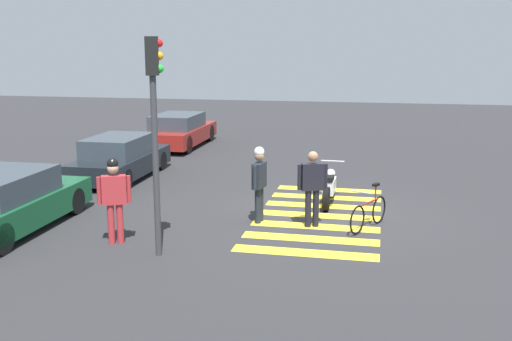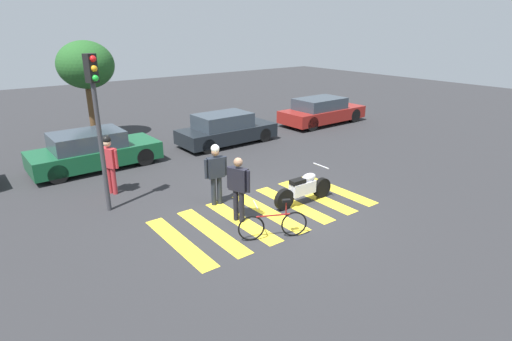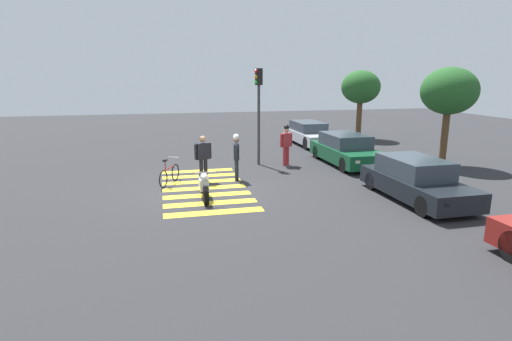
{
  "view_description": "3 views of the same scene",
  "coord_description": "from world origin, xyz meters",
  "px_view_note": "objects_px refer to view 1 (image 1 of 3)",
  "views": [
    {
      "loc": [
        -13.82,
        -1.37,
        4.01
      ],
      "look_at": [
        0.25,
        1.61,
        0.99
      ],
      "focal_mm": 41.75,
      "sensor_mm": 36.0,
      "label": 1
    },
    {
      "loc": [
        -6.39,
        -7.84,
        4.83
      ],
      "look_at": [
        0.34,
        0.99,
        0.86
      ],
      "focal_mm": 28.61,
      "sensor_mm": 36.0,
      "label": 2
    },
    {
      "loc": [
        13.87,
        -1.35,
        3.88
      ],
      "look_at": [
        0.68,
        1.71,
        0.7
      ],
      "focal_mm": 28.48,
      "sensor_mm": 36.0,
      "label": 3
    }
  ],
  "objects_px": {
    "officer_on_foot": "(312,184)",
    "car_black_suv": "(120,158)",
    "leaning_bicycle": "(369,213)",
    "traffic_light_pole": "(155,112)",
    "officer_by_motorcycle": "(259,179)",
    "car_maroon_wagon": "(179,131)",
    "car_green_compact": "(6,203)",
    "pedestrian_bystander": "(114,194)",
    "police_motorcycle": "(329,187)"
  },
  "relations": [
    {
      "from": "officer_on_foot",
      "to": "traffic_light_pole",
      "type": "height_order",
      "value": "traffic_light_pole"
    },
    {
      "from": "leaning_bicycle",
      "to": "officer_on_foot",
      "type": "relative_size",
      "value": 0.9
    },
    {
      "from": "pedestrian_bystander",
      "to": "car_green_compact",
      "type": "height_order",
      "value": "pedestrian_bystander"
    },
    {
      "from": "pedestrian_bystander",
      "to": "car_black_suv",
      "type": "bearing_deg",
      "value": 23.65
    },
    {
      "from": "police_motorcycle",
      "to": "car_maroon_wagon",
      "type": "xyz_separation_m",
      "value": [
        7.69,
        6.75,
        0.2
      ]
    },
    {
      "from": "car_maroon_wagon",
      "to": "pedestrian_bystander",
      "type": "bearing_deg",
      "value": -167.02
    },
    {
      "from": "car_black_suv",
      "to": "traffic_light_pole",
      "type": "distance_m",
      "value": 7.57
    },
    {
      "from": "car_black_suv",
      "to": "pedestrian_bystander",
      "type": "bearing_deg",
      "value": -156.35
    },
    {
      "from": "leaning_bicycle",
      "to": "car_green_compact",
      "type": "bearing_deg",
      "value": 103.08
    },
    {
      "from": "leaning_bicycle",
      "to": "police_motorcycle",
      "type": "bearing_deg",
      "value": 27.86
    },
    {
      "from": "car_green_compact",
      "to": "car_black_suv",
      "type": "height_order",
      "value": "car_green_compact"
    },
    {
      "from": "pedestrian_bystander",
      "to": "car_green_compact",
      "type": "bearing_deg",
      "value": 83.82
    },
    {
      "from": "pedestrian_bystander",
      "to": "traffic_light_pole",
      "type": "xyz_separation_m",
      "value": [
        -0.49,
        -1.13,
        1.76
      ]
    },
    {
      "from": "officer_by_motorcycle",
      "to": "car_black_suv",
      "type": "xyz_separation_m",
      "value": [
        3.69,
        5.12,
        -0.4
      ]
    },
    {
      "from": "officer_on_foot",
      "to": "car_black_suv",
      "type": "distance_m",
      "value": 7.41
    },
    {
      "from": "traffic_light_pole",
      "to": "car_black_suv",
      "type": "bearing_deg",
      "value": 30.32
    },
    {
      "from": "leaning_bicycle",
      "to": "pedestrian_bystander",
      "type": "xyz_separation_m",
      "value": [
        -2.11,
        5.08,
        0.69
      ]
    },
    {
      "from": "officer_on_foot",
      "to": "car_green_compact",
      "type": "bearing_deg",
      "value": 104.5
    },
    {
      "from": "officer_by_motorcycle",
      "to": "car_green_compact",
      "type": "xyz_separation_m",
      "value": [
        -1.79,
        5.31,
        -0.38
      ]
    },
    {
      "from": "traffic_light_pole",
      "to": "police_motorcycle",
      "type": "bearing_deg",
      "value": -32.37
    },
    {
      "from": "officer_on_foot",
      "to": "pedestrian_bystander",
      "type": "height_order",
      "value": "pedestrian_bystander"
    },
    {
      "from": "car_green_compact",
      "to": "car_black_suv",
      "type": "bearing_deg",
      "value": -1.99
    },
    {
      "from": "car_maroon_wagon",
      "to": "car_black_suv",
      "type": "bearing_deg",
      "value": -178.21
    },
    {
      "from": "officer_on_foot",
      "to": "leaning_bicycle",
      "type": "bearing_deg",
      "value": -84.54
    },
    {
      "from": "officer_on_foot",
      "to": "officer_by_motorcycle",
      "type": "height_order",
      "value": "officer_by_motorcycle"
    },
    {
      "from": "police_motorcycle",
      "to": "officer_by_motorcycle",
      "type": "relative_size",
      "value": 1.15
    },
    {
      "from": "leaning_bicycle",
      "to": "car_maroon_wagon",
      "type": "distance_m",
      "value": 12.43
    },
    {
      "from": "car_maroon_wagon",
      "to": "traffic_light_pole",
      "type": "relative_size",
      "value": 1.11
    },
    {
      "from": "leaning_bicycle",
      "to": "traffic_light_pole",
      "type": "bearing_deg",
      "value": 123.28
    },
    {
      "from": "officer_by_motorcycle",
      "to": "car_black_suv",
      "type": "bearing_deg",
      "value": 54.25
    },
    {
      "from": "car_black_suv",
      "to": "car_maroon_wagon",
      "type": "relative_size",
      "value": 0.91
    },
    {
      "from": "officer_on_foot",
      "to": "pedestrian_bystander",
      "type": "bearing_deg",
      "value": 117.43
    },
    {
      "from": "police_motorcycle",
      "to": "officer_on_foot",
      "type": "distance_m",
      "value": 2.18
    },
    {
      "from": "leaning_bicycle",
      "to": "officer_by_motorcycle",
      "type": "height_order",
      "value": "officer_by_motorcycle"
    },
    {
      "from": "police_motorcycle",
      "to": "pedestrian_bystander",
      "type": "bearing_deg",
      "value": 135.4
    },
    {
      "from": "car_green_compact",
      "to": "traffic_light_pole",
      "type": "height_order",
      "value": "traffic_light_pole"
    },
    {
      "from": "officer_on_foot",
      "to": "car_black_suv",
      "type": "xyz_separation_m",
      "value": [
        3.78,
        6.35,
        -0.37
      ]
    },
    {
      "from": "officer_on_foot",
      "to": "traffic_light_pole",
      "type": "xyz_separation_m",
      "value": [
        -2.47,
        2.69,
        1.82
      ]
    },
    {
      "from": "car_green_compact",
      "to": "traffic_light_pole",
      "type": "distance_m",
      "value": 4.49
    },
    {
      "from": "car_green_compact",
      "to": "leaning_bicycle",
      "type": "bearing_deg",
      "value": -76.92
    },
    {
      "from": "leaning_bicycle",
      "to": "officer_on_foot",
      "type": "bearing_deg",
      "value": 95.46
    },
    {
      "from": "car_maroon_wagon",
      "to": "traffic_light_pole",
      "type": "height_order",
      "value": "traffic_light_pole"
    },
    {
      "from": "pedestrian_bystander",
      "to": "car_green_compact",
      "type": "relative_size",
      "value": 0.41
    },
    {
      "from": "police_motorcycle",
      "to": "car_black_suv",
      "type": "relative_size",
      "value": 0.48
    },
    {
      "from": "car_maroon_wagon",
      "to": "traffic_light_pole",
      "type": "distance_m",
      "value": 13.03
    },
    {
      "from": "leaning_bicycle",
      "to": "officer_by_motorcycle",
      "type": "bearing_deg",
      "value": 90.51
    },
    {
      "from": "officer_on_foot",
      "to": "officer_by_motorcycle",
      "type": "relative_size",
      "value": 0.97
    },
    {
      "from": "police_motorcycle",
      "to": "officer_on_foot",
      "type": "relative_size",
      "value": 1.18
    },
    {
      "from": "officer_by_motorcycle",
      "to": "pedestrian_bystander",
      "type": "bearing_deg",
      "value": 128.8
    },
    {
      "from": "car_maroon_wagon",
      "to": "car_green_compact",
      "type": "bearing_deg",
      "value": 179.99
    }
  ]
}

